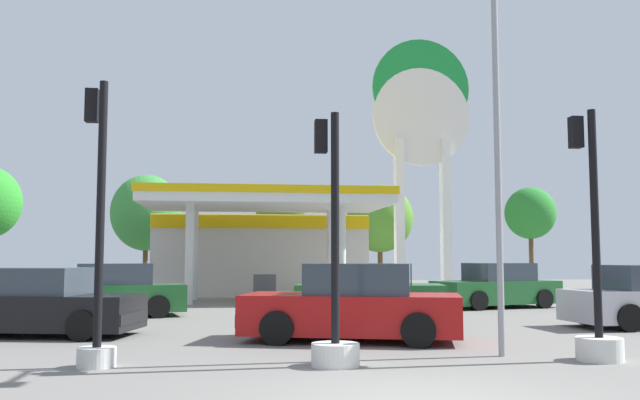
{
  "coord_description": "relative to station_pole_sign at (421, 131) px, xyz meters",
  "views": [
    {
      "loc": [
        -2.27,
        -8.34,
        1.78
      ],
      "look_at": [
        0.75,
        15.4,
        3.83
      ],
      "focal_mm": 38.05,
      "sensor_mm": 36.0,
      "label": 1
    }
  ],
  "objects": [
    {
      "name": "car_1",
      "position": [
        -12.55,
        -9.68,
        -7.1
      ],
      "size": [
        4.8,
        2.83,
        1.61
      ],
      "color": "black",
      "rests_on": "ground"
    },
    {
      "name": "traffic_signal_2",
      "position": [
        -2.51,
        -19.73,
        -6.8
      ],
      "size": [
        0.8,
        0.8,
        4.42
      ],
      "color": "silver",
      "rests_on": "ground"
    },
    {
      "name": "tree_4",
      "position": [
        9.81,
        9.8,
        -3.24
      ],
      "size": [
        3.18,
        3.18,
        6.25
      ],
      "color": "brown",
      "rests_on": "ground"
    },
    {
      "name": "car_3",
      "position": [
        -13.17,
        -14.63,
        -7.12
      ],
      "size": [
        4.62,
        2.67,
        1.55
      ],
      "color": "black",
      "rests_on": "ground"
    },
    {
      "name": "traffic_signal_3",
      "position": [
        -11.05,
        -19.35,
        -6.25
      ],
      "size": [
        0.64,
        0.67,
        4.75
      ],
      "color": "silver",
      "rests_on": "ground"
    },
    {
      "name": "tree_1",
      "position": [
        -13.74,
        8.13,
        -3.51
      ],
      "size": [
        3.96,
        3.96,
        6.47
      ],
      "color": "brown",
      "rests_on": "ground"
    },
    {
      "name": "gas_station",
      "position": [
        -7.54,
        2.26,
        -5.6
      ],
      "size": [
        10.03,
        12.09,
        4.51
      ],
      "color": "beige",
      "rests_on": "ground"
    },
    {
      "name": "traffic_signal_1",
      "position": [
        -7.15,
        -19.73,
        -6.82
      ],
      "size": [
        0.8,
        0.8,
        4.24
      ],
      "color": "silver",
      "rests_on": "ground"
    },
    {
      "name": "tree_2",
      "position": [
        -6.06,
        9.51,
        -3.15
      ],
      "size": [
        2.98,
        2.98,
        6.1
      ],
      "color": "brown",
      "rests_on": "ground"
    },
    {
      "name": "corner_streetlamp",
      "position": [
        -3.96,
        -19.21,
        -3.3
      ],
      "size": [
        0.24,
        1.48,
        7.61
      ],
      "color": "gray",
      "rests_on": "ground"
    },
    {
      "name": "car_0",
      "position": [
        -4.65,
        -10.41,
        -7.1
      ],
      "size": [
        4.75,
        2.61,
        1.61
      ],
      "color": "black",
      "rests_on": "ground"
    },
    {
      "name": "car_5",
      "position": [
        -6.26,
        -16.46,
        -7.08
      ],
      "size": [
        4.97,
        3.1,
        1.66
      ],
      "color": "black",
      "rests_on": "ground"
    },
    {
      "name": "station_pole_sign",
      "position": [
        0.0,
        0.0,
        0.0
      ],
      "size": [
        4.7,
        0.56,
        12.25
      ],
      "color": "white",
      "rests_on": "ground"
    },
    {
      "name": "tree_3",
      "position": [
        -0.01,
        9.36,
        -3.66
      ],
      "size": [
        4.03,
        4.03,
        6.24
      ],
      "color": "brown",
      "rests_on": "ground"
    },
    {
      "name": "car_4",
      "position": [
        0.56,
        -7.48,
        -7.11
      ],
      "size": [
        4.76,
        2.9,
        1.59
      ],
      "color": "black",
      "rests_on": "ground"
    }
  ]
}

